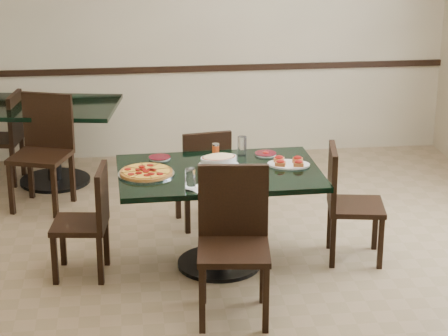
{
  "coord_description": "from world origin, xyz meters",
  "views": [
    {
      "loc": [
        -0.75,
        -5.82,
        2.83
      ],
      "look_at": [
        -0.07,
        0.0,
        0.79
      ],
      "focal_mm": 70.0,
      "sensor_mm": 36.0,
      "label": 1
    }
  ],
  "objects": [
    {
      "name": "napkin_setting",
      "position": [
        -0.25,
        -0.29,
        0.75
      ],
      "size": [
        0.22,
        0.22,
        0.01
      ],
      "rotation": [
        0.0,
        0.0,
        0.47
      ],
      "color": "white",
      "rests_on": "main_table"
    },
    {
      "name": "back_chair_near",
      "position": [
        -1.46,
        1.49,
        0.55
      ],
      "size": [
        0.58,
        0.58,
        0.98
      ],
      "rotation": [
        0.0,
        0.0,
        -0.33
      ],
      "color": "black",
      "rests_on": "floor"
    },
    {
      "name": "back_table",
      "position": [
        -1.44,
        2.05,
        0.52
      ],
      "size": [
        1.33,
        1.05,
        0.75
      ],
      "rotation": [
        0.0,
        0.0,
        -0.16
      ],
      "color": "black",
      "rests_on": "floor"
    },
    {
      "name": "chair_far",
      "position": [
        -0.14,
        0.82,
        0.47
      ],
      "size": [
        0.45,
        0.45,
        0.84
      ],
      "rotation": [
        0.0,
        0.0,
        3.3
      ],
      "color": "black",
      "rests_on": "floor"
    },
    {
      "name": "chair_left",
      "position": [
        -1.04,
        0.03,
        0.45
      ],
      "size": [
        0.43,
        0.43,
        0.82
      ],
      "rotation": [
        0.0,
        0.0,
        -1.69
      ],
      "color": "black",
      "rests_on": "floor"
    },
    {
      "name": "bread_basket",
      "position": [
        0.07,
        -0.2,
        0.79
      ],
      "size": [
        0.21,
        0.15,
        0.09
      ],
      "rotation": [
        0.0,
        0.0,
        -0.03
      ],
      "color": "brown",
      "rests_on": "main_table"
    },
    {
      "name": "chair_right",
      "position": [
        0.85,
        0.09,
        0.49
      ],
      "size": [
        0.47,
        0.47,
        0.88
      ],
      "rotation": [
        0.0,
        0.0,
        1.41
      ],
      "color": "black",
      "rests_on": "floor"
    },
    {
      "name": "side_plate_far_l",
      "position": [
        -0.51,
        0.39,
        0.76
      ],
      "size": [
        0.16,
        0.16,
        0.02
      ],
      "rotation": [
        0.0,
        0.0,
        -0.1
      ],
      "color": "silver",
      "rests_on": "main_table"
    },
    {
      "name": "back_chair_left",
      "position": [
        -1.87,
        2.13,
        0.47
      ],
      "size": [
        0.46,
        0.46,
        0.85
      ],
      "rotation": [
        0.0,
        0.0,
        -1.73
      ],
      "color": "black",
      "rests_on": "floor"
    },
    {
      "name": "side_plate_near",
      "position": [
        -0.18,
        -0.3,
        0.76
      ],
      "size": [
        0.21,
        0.21,
        0.02
      ],
      "rotation": [
        0.0,
        0.0,
        -0.28
      ],
      "color": "silver",
      "rests_on": "main_table"
    },
    {
      "name": "room_shell",
      "position": [
        1.02,
        1.73,
        1.17
      ],
      "size": [
        5.5,
        5.5,
        5.5
      ],
      "color": "white",
      "rests_on": "floor"
    },
    {
      "name": "main_table",
      "position": [
        -0.1,
        0.07,
        0.57
      ],
      "size": [
        1.48,
        0.97,
        0.75
      ],
      "rotation": [
        0.0,
        0.0,
        0.03
      ],
      "color": "black",
      "rests_on": "floor"
    },
    {
      "name": "bruschetta_platter",
      "position": [
        0.42,
        0.12,
        0.77
      ],
      "size": [
        0.35,
        0.28,
        0.05
      ],
      "rotation": [
        0.0,
        0.0,
        -0.23
      ],
      "color": "silver",
      "rests_on": "main_table"
    },
    {
      "name": "side_plate_far_r",
      "position": [
        0.29,
        0.39,
        0.76
      ],
      "size": [
        0.16,
        0.16,
        0.03
      ],
      "rotation": [
        0.0,
        0.0,
        -0.02
      ],
      "color": "silver",
      "rests_on": "main_table"
    },
    {
      "name": "pepper_shaker",
      "position": [
        -0.09,
        0.42,
        0.8
      ],
      "size": [
        0.05,
        0.05,
        0.09
      ],
      "color": "#BF4F14",
      "rests_on": "main_table"
    },
    {
      "name": "pepperoni_pizza",
      "position": [
        -0.62,
        0.04,
        0.77
      ],
      "size": [
        0.4,
        0.4,
        0.04
      ],
      "rotation": [
        0.0,
        0.0,
        0.19
      ],
      "color": "#B5B4BC",
      "rests_on": "main_table"
    },
    {
      "name": "water_glass_b",
      "position": [
        -0.34,
        -0.3,
        0.82
      ],
      "size": [
        0.07,
        0.07,
        0.15
      ],
      "primitive_type": "cylinder",
      "color": "white",
      "rests_on": "main_table"
    },
    {
      "name": "chair_near",
      "position": [
        -0.08,
        -0.63,
        0.56
      ],
      "size": [
        0.51,
        0.51,
        0.99
      ],
      "rotation": [
        0.0,
        0.0,
        -0.11
      ],
      "color": "black",
      "rests_on": "floor"
    },
    {
      "name": "lasagna_casserole",
      "position": [
        -0.09,
        0.16,
        0.8
      ],
      "size": [
        0.3,
        0.3,
        0.09
      ],
      "rotation": [
        0.0,
        0.0,
        0.21
      ],
      "color": "silver",
      "rests_on": "main_table"
    },
    {
      "name": "water_glass_a",
      "position": [
        0.11,
        0.39,
        0.82
      ],
      "size": [
        0.07,
        0.07,
        0.15
      ],
      "primitive_type": "cylinder",
      "color": "white",
      "rests_on": "main_table"
    },
    {
      "name": "floor",
      "position": [
        0.0,
        0.0,
        0.0
      ],
      "size": [
        5.5,
        5.5,
        0.0
      ],
      "primitive_type": "plane",
      "color": "#7B6447",
      "rests_on": "ground"
    }
  ]
}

